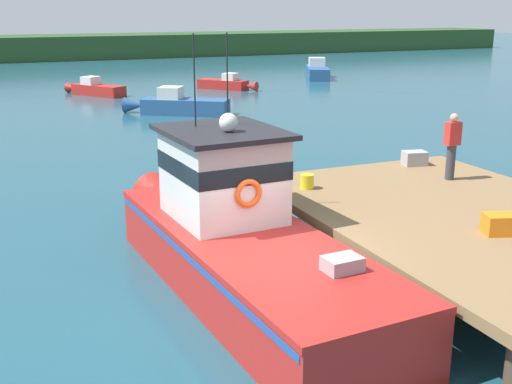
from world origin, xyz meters
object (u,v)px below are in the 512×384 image
(deckhand_by_the_boat, at_px, (452,145))
(moored_boat_far_left, at_px, (227,84))
(main_fishing_boat, at_px, (237,236))
(crate_single_far, at_px, (415,158))
(bait_bucket, at_px, (307,181))
(moored_boat_outer_mooring, at_px, (178,105))
(moored_boat_near_channel, at_px, (317,71))
(crate_stack_near_edge, at_px, (500,224))
(moored_boat_mid_harbor, at_px, (95,89))

(deckhand_by_the_boat, height_order, moored_boat_far_left, deckhand_by_the_boat)
(main_fishing_boat, relative_size, moored_boat_far_left, 2.59)
(crate_single_far, relative_size, bait_bucket, 1.76)
(main_fishing_boat, xyz_separation_m, bait_bucket, (2.52, 1.87, 0.36))
(moored_boat_far_left, xyz_separation_m, moored_boat_outer_mooring, (-6.00, -8.65, 0.11))
(bait_bucket, bearing_deg, deckhand_by_the_boat, -10.43)
(main_fishing_boat, height_order, deckhand_by_the_boat, main_fishing_boat)
(moored_boat_outer_mooring, relative_size, moored_boat_near_channel, 0.87)
(moored_boat_far_left, bearing_deg, deckhand_by_the_boat, -100.13)
(crate_stack_near_edge, bearing_deg, bait_bucket, 113.39)
(bait_bucket, bearing_deg, crate_single_far, 13.61)
(crate_single_far, relative_size, crate_stack_near_edge, 1.00)
(moored_boat_far_left, relative_size, moored_boat_outer_mooring, 0.75)
(crate_stack_near_edge, relative_size, moored_boat_outer_mooring, 0.12)
(moored_boat_far_left, distance_m, moored_boat_outer_mooring, 10.53)
(bait_bucket, height_order, moored_boat_near_channel, bait_bucket)
(moored_boat_mid_harbor, bearing_deg, crate_stack_near_edge, -86.90)
(crate_single_far, distance_m, crate_stack_near_edge, 5.46)
(crate_single_far, height_order, moored_boat_mid_harbor, crate_single_far)
(crate_single_far, distance_m, bait_bucket, 3.84)
(moored_boat_near_channel, bearing_deg, moored_boat_mid_harbor, -168.88)
(crate_single_far, xyz_separation_m, moored_boat_outer_mooring, (-1.11, 17.88, -0.91))
(main_fishing_boat, distance_m, moored_boat_outer_mooring, 21.29)
(bait_bucket, relative_size, moored_boat_far_left, 0.09)
(moored_boat_far_left, bearing_deg, moored_boat_outer_mooring, -124.74)
(moored_boat_mid_harbor, xyz_separation_m, moored_boat_near_channel, (17.55, 3.45, 0.13))
(moored_boat_mid_harbor, xyz_separation_m, moored_boat_outer_mooring, (2.54, -9.17, 0.09))
(bait_bucket, distance_m, moored_boat_far_left, 28.78)
(crate_single_far, xyz_separation_m, bait_bucket, (-3.73, -0.90, -0.02))
(moored_boat_far_left, distance_m, moored_boat_mid_harbor, 8.56)
(crate_single_far, bearing_deg, moored_boat_outer_mooring, 93.54)
(moored_boat_far_left, bearing_deg, main_fishing_boat, -110.81)
(crate_stack_near_edge, xyz_separation_m, moored_boat_mid_harbor, (-1.74, 32.17, -1.00))
(moored_boat_far_left, height_order, moored_boat_outer_mooring, moored_boat_outer_mooring)
(crate_stack_near_edge, relative_size, moored_boat_far_left, 0.16)
(moored_boat_near_channel, bearing_deg, deckhand_by_the_boat, -113.62)
(crate_stack_near_edge, bearing_deg, main_fishing_boat, 151.62)
(moored_boat_mid_harbor, distance_m, moored_boat_near_channel, 17.88)
(deckhand_by_the_boat, relative_size, moored_boat_near_channel, 0.28)
(moored_boat_outer_mooring, bearing_deg, crate_single_far, -86.46)
(bait_bucket, relative_size, moored_boat_outer_mooring, 0.07)
(deckhand_by_the_boat, distance_m, moored_boat_far_left, 28.60)
(crate_stack_near_edge, height_order, moored_boat_outer_mooring, crate_stack_near_edge)
(moored_boat_far_left, bearing_deg, moored_boat_mid_harbor, 176.54)
(crate_stack_near_edge, xyz_separation_m, bait_bucket, (-1.82, 4.21, -0.02))
(bait_bucket, distance_m, moored_boat_outer_mooring, 18.99)
(main_fishing_boat, distance_m, deckhand_by_the_boat, 6.33)
(moored_boat_mid_harbor, bearing_deg, deckhand_by_the_boat, -82.99)
(deckhand_by_the_boat, relative_size, moored_boat_mid_harbor, 0.39)
(main_fishing_boat, xyz_separation_m, moored_boat_near_channel, (20.15, 33.28, -0.49))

